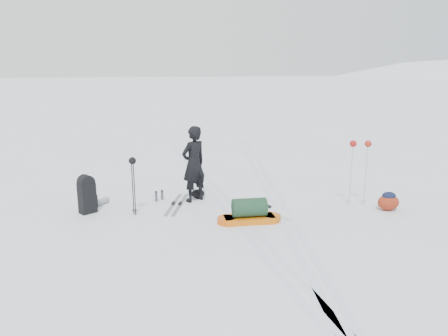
{
  "coord_description": "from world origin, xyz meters",
  "views": [
    {
      "loc": [
        -1.95,
        -9.01,
        3.23
      ],
      "look_at": [
        -0.14,
        0.28,
        0.95
      ],
      "focal_mm": 35.0,
      "sensor_mm": 36.0,
      "label": 1
    }
  ],
  "objects": [
    {
      "name": "stuff_sack",
      "position": [
        -0.62,
        1.2,
        0.11
      ],
      "size": [
        0.35,
        0.27,
        0.21
      ],
      "rotation": [
        0.0,
        0.0,
        -0.05
      ],
      "color": "black",
      "rests_on": "ground"
    },
    {
      "name": "pulk_sled",
      "position": [
        0.21,
        -0.69,
        0.2
      ],
      "size": [
        1.36,
        0.47,
        0.52
      ],
      "rotation": [
        0.0,
        0.0,
        -0.03
      ],
      "color": "#D2630C",
      "rests_on": "ground"
    },
    {
      "name": "expedition_rucksack",
      "position": [
        -3.13,
        0.63,
        0.4
      ],
      "size": [
        0.63,
        0.93,
        0.86
      ],
      "rotation": [
        0.0,
        0.0,
        0.6
      ],
      "color": "black",
      "rests_on": "ground"
    },
    {
      "name": "touring_skis_white",
      "position": [
        0.77,
        0.1,
        0.01
      ],
      "size": [
        1.0,
        1.76,
        0.07
      ],
      "rotation": [
        0.0,
        0.0,
        -1.14
      ],
      "color": "#B9BBC0",
      "rests_on": "ground"
    },
    {
      "name": "small_daypack",
      "position": [
        3.48,
        -0.53,
        0.2
      ],
      "size": [
        0.57,
        0.49,
        0.42
      ],
      "rotation": [
        0.0,
        0.0,
        -0.28
      ],
      "color": "maroon",
      "rests_on": "ground"
    },
    {
      "name": "ski_poles_black",
      "position": [
        -2.14,
        0.25,
        1.05
      ],
      "size": [
        0.16,
        0.17,
        1.29
      ],
      "rotation": [
        0.0,
        0.0,
        -0.13
      ],
      "color": "black",
      "rests_on": "ground"
    },
    {
      "name": "skier",
      "position": [
        -0.73,
        0.98,
        0.91
      ],
      "size": [
        0.79,
        0.72,
        1.82
      ],
      "primitive_type": "imported",
      "rotation": [
        0.0,
        0.0,
        3.71
      ],
      "color": "black",
      "rests_on": "ground"
    },
    {
      "name": "thermos_pair",
      "position": [
        -1.56,
        1.16,
        0.12
      ],
      "size": [
        0.22,
        0.19,
        0.25
      ],
      "rotation": [
        0.0,
        0.0,
        -0.08
      ],
      "color": "#54555B",
      "rests_on": "ground"
    },
    {
      "name": "ski_poles_silver",
      "position": [
        2.93,
        -0.09,
        1.29
      ],
      "size": [
        0.48,
        0.22,
        1.54
      ],
      "rotation": [
        0.0,
        0.0,
        -0.04
      ],
      "color": "silver",
      "rests_on": "ground"
    },
    {
      "name": "rope_coil",
      "position": [
        0.47,
        -0.6,
        0.03
      ],
      "size": [
        0.69,
        0.69,
        0.06
      ],
      "rotation": [
        0.0,
        0.0,
        -0.39
      ],
      "color": "#578ED3",
      "rests_on": "ground"
    },
    {
      "name": "touring_skis_grey",
      "position": [
        -1.18,
        0.76,
        0.01
      ],
      "size": [
        0.7,
        1.62,
        0.06
      ],
      "rotation": [
        0.0,
        0.0,
        1.28
      ],
      "color": "gray",
      "rests_on": "ground"
    },
    {
      "name": "ground",
      "position": [
        0.0,
        0.0,
        0.0
      ],
      "size": [
        200.0,
        200.0,
        0.0
      ],
      "primitive_type": "plane",
      "color": "white",
      "rests_on": "ground"
    },
    {
      "name": "ski_tracks",
      "position": [
        0.61,
        0.88,
        0.0
      ],
      "size": [
        3.38,
        17.97,
        0.01
      ],
      "color": "silver",
      "rests_on": "ground"
    }
  ]
}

